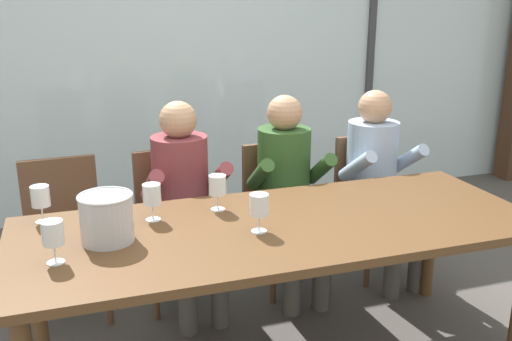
% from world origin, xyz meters
% --- Properties ---
extents(ground, '(14.00, 14.00, 0.00)m').
position_xyz_m(ground, '(0.00, 1.00, 0.00)').
color(ground, '#4C4742').
extents(window_glass_panel, '(7.59, 0.03, 2.60)m').
position_xyz_m(window_glass_panel, '(0.00, 2.31, 1.30)').
color(window_glass_panel, silver).
rests_on(window_glass_panel, ground).
extents(window_mullion_right, '(0.06, 0.06, 2.60)m').
position_xyz_m(window_mullion_right, '(1.71, 2.29, 1.30)').
color(window_mullion_right, '#38383D').
rests_on(window_mullion_right, ground).
extents(hillside_vineyard, '(13.59, 2.40, 1.44)m').
position_xyz_m(hillside_vineyard, '(0.00, 6.50, 0.72)').
color(hillside_vineyard, '#386633').
rests_on(hillside_vineyard, ground).
extents(dining_table, '(2.39, 0.93, 0.75)m').
position_xyz_m(dining_table, '(0.00, 0.00, 0.68)').
color(dining_table, brown).
rests_on(dining_table, ground).
extents(chair_near_curtain, '(0.46, 0.46, 0.87)m').
position_xyz_m(chair_near_curtain, '(-0.96, 0.90, 0.51)').
color(chair_near_curtain, brown).
rests_on(chair_near_curtain, ground).
extents(chair_left_of_center, '(0.47, 0.47, 0.87)m').
position_xyz_m(chair_left_of_center, '(-0.33, 0.90, 0.51)').
color(chair_left_of_center, brown).
rests_on(chair_left_of_center, ground).
extents(chair_center, '(0.49, 0.49, 0.87)m').
position_xyz_m(chair_center, '(0.33, 0.86, 0.51)').
color(chair_center, brown).
rests_on(chair_center, ground).
extents(chair_right_of_center, '(0.47, 0.47, 0.87)m').
position_xyz_m(chair_right_of_center, '(0.96, 0.86, 0.51)').
color(chair_right_of_center, brown).
rests_on(chair_right_of_center, ground).
extents(person_maroon_top, '(0.48, 0.63, 1.19)m').
position_xyz_m(person_maroon_top, '(-0.30, 0.74, 0.68)').
color(person_maroon_top, brown).
rests_on(person_maroon_top, ground).
extents(person_olive_shirt, '(0.46, 0.61, 1.19)m').
position_xyz_m(person_olive_shirt, '(0.33, 0.74, 0.68)').
color(person_olive_shirt, '#2D5123').
rests_on(person_olive_shirt, ground).
extents(person_pale_blue_shirt, '(0.49, 0.63, 1.19)m').
position_xyz_m(person_pale_blue_shirt, '(0.94, 0.74, 0.68)').
color(person_pale_blue_shirt, '#9EB2D1').
rests_on(person_pale_blue_shirt, ground).
extents(ice_bucket_primary, '(0.23, 0.23, 0.21)m').
position_xyz_m(ice_bucket_primary, '(-0.76, 0.04, 0.85)').
color(ice_bucket_primary, '#B7B7BC').
rests_on(ice_bucket_primary, dining_table).
extents(wine_glass_by_left_taster, '(0.08, 0.08, 0.17)m').
position_xyz_m(wine_glass_by_left_taster, '(-0.23, 0.26, 0.87)').
color(wine_glass_by_left_taster, silver).
rests_on(wine_glass_by_left_taster, dining_table).
extents(wine_glass_near_bucket, '(0.08, 0.08, 0.17)m').
position_xyz_m(wine_glass_near_bucket, '(-0.54, 0.22, 0.87)').
color(wine_glass_near_bucket, silver).
rests_on(wine_glass_near_bucket, dining_table).
extents(wine_glass_center_pour, '(0.08, 0.08, 0.17)m').
position_xyz_m(wine_glass_center_pour, '(-1.03, 0.35, 0.87)').
color(wine_glass_center_pour, silver).
rests_on(wine_glass_center_pour, dining_table).
extents(wine_glass_by_right_taster, '(0.08, 0.08, 0.17)m').
position_xyz_m(wine_glass_by_right_taster, '(-0.97, -0.11, 0.87)').
color(wine_glass_by_right_taster, silver).
rests_on(wine_glass_by_right_taster, dining_table).
extents(wine_glass_spare_empty, '(0.08, 0.08, 0.17)m').
position_xyz_m(wine_glass_spare_empty, '(-0.12, -0.06, 0.87)').
color(wine_glass_spare_empty, silver).
rests_on(wine_glass_spare_empty, dining_table).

